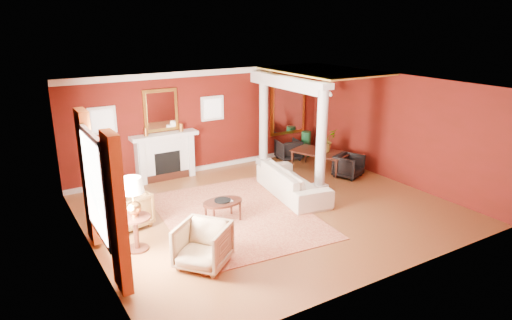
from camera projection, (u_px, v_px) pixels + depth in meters
ground at (270, 209)px, 10.68m from camera, size 8.00×8.00×0.00m
room_shell at (271, 125)px, 10.07m from camera, size 8.04×7.04×2.92m
fireplace at (165, 156)px, 12.54m from camera, size 1.85×0.42×1.29m
overmantel_mirror at (161, 110)px, 12.28m from camera, size 0.95×0.07×1.15m
flank_window_left at (102, 120)px, 11.55m from camera, size 0.70×0.07×0.70m
flank_window_right at (212, 108)px, 13.09m from camera, size 0.70×0.07×0.70m
left_window at (100, 192)px, 7.83m from camera, size 0.21×2.55×2.60m
column_front at (321, 138)px, 11.34m from camera, size 0.36×0.36×2.80m
column_back at (264, 118)px, 13.54m from camera, size 0.36×0.36×2.80m
header_beam at (286, 82)px, 12.28m from camera, size 0.30×3.20×0.32m
amber_ceiling at (323, 71)px, 12.66m from camera, size 2.30×3.40×0.04m
dining_mirror at (288, 108)px, 14.47m from camera, size 1.30×0.07×1.70m
chandelier at (322, 93)px, 12.91m from camera, size 0.60×0.62×0.75m
crown_trim at (203, 73)px, 12.65m from camera, size 8.00×0.08×0.16m
base_trim at (207, 167)px, 13.48m from camera, size 8.00×0.08×0.12m
rug at (236, 215)px, 10.35m from camera, size 3.49×4.45×0.02m
sofa at (293, 177)px, 11.39m from camera, size 1.09×2.53×0.96m
armchair_leopard at (127, 208)px, 9.66m from camera, size 0.96×0.99×0.86m
armchair_stripe at (203, 243)px, 8.13m from camera, size 1.17×1.18×0.89m
coffee_table at (223, 203)px, 9.96m from camera, size 0.91×0.91×0.46m
coffee_book at (224, 196)px, 9.90m from camera, size 0.18×0.03×0.24m
side_table at (133, 202)px, 8.54m from camera, size 0.59×0.59×1.48m
dining_table at (321, 155)px, 13.31m from camera, size 1.11×1.71×0.90m
dining_chair_near at (349, 165)px, 12.74m from camera, size 0.87×0.85×0.71m
dining_chair_far at (288, 149)px, 14.32m from camera, size 0.77×0.73×0.70m
green_urn at (306, 146)px, 14.67m from camera, size 0.35×0.35×0.83m
potted_plant at (326, 132)px, 13.08m from camera, size 0.67×0.73×0.52m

